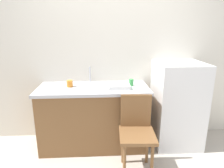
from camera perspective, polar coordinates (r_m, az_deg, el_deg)
The scene contains 9 objects.
back_wall at distance 2.95m, azimuth -0.37°, elevation 9.07°, with size 4.80×0.10×2.58m, color silver.
cabinet_base at distance 2.85m, azimuth -5.16°, elevation -9.65°, with size 1.45×0.60×0.83m, color brown.
countertop at distance 2.69m, azimuth -5.39°, elevation -1.23°, with size 1.49×0.64×0.04m, color #B7B7BC.
faucet at distance 2.90m, azimuth -6.30°, elevation 2.74°, with size 0.02×0.02×0.23m, color #B7B7BC.
refrigerator at distance 2.97m, azimuth 18.15°, elevation -5.55°, with size 0.63×0.61×1.19m, color white.
chair at distance 2.37m, azimuth 7.09°, elevation -13.04°, with size 0.42×0.42×0.89m.
dish_tray at distance 2.61m, azimuth 2.08°, elevation -0.70°, with size 0.28×0.20×0.05m, color white.
cup_orange at distance 2.73m, azimuth -12.04°, elevation 0.13°, with size 0.08×0.08×0.09m, color orange.
cup_green at distance 2.74m, azimuth 5.54°, elevation 0.48°, with size 0.06×0.06×0.09m, color green.
Camera 1 is at (-0.16, -1.92, 1.64)m, focal length 31.86 mm.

